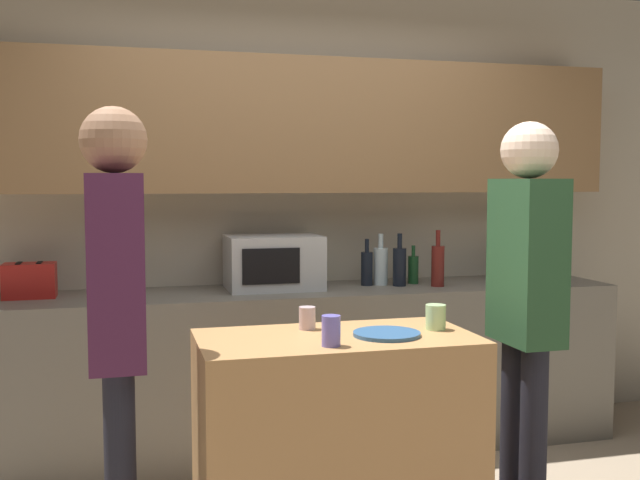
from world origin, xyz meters
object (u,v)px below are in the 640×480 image
object	(u,v)px
person_left	(117,307)
cup_0	(436,317)
toaster	(30,280)
bottle_4	(438,265)
bottle_0	(367,268)
bottle_2	(400,266)
potted_plant	(501,248)
person_center	(526,293)
cup_2	(307,318)
microwave	(273,262)
plate_on_island	(387,334)
bottle_1	(381,265)
bottle_3	(413,269)
cup_1	(331,331)

from	to	relation	value
person_left	cup_0	bearing A→B (deg)	90.55
toaster	bottle_4	xyz separation A→B (m)	(2.21, -0.15, 0.03)
cup_0	person_left	size ratio (longest dim) A/B	0.06
bottle_0	bottle_2	bearing A→B (deg)	-21.16
potted_plant	cup_0	xyz separation A→B (m)	(-1.02, -1.35, -0.14)
person_left	person_center	bearing A→B (deg)	90.00
bottle_2	cup_2	distance (m)	1.41
potted_plant	bottle_0	world-z (taller)	potted_plant
bottle_2	cup_0	distance (m)	1.32
person_left	bottle_0	bearing A→B (deg)	134.23
bottle_0	potted_plant	bearing A→B (deg)	0.52
microwave	potted_plant	distance (m)	1.41
bottle_4	person_left	distance (m)	2.14
toaster	plate_on_island	world-z (taller)	toaster
bottle_0	plate_on_island	xyz separation A→B (m)	(-0.39, -1.41, -0.08)
bottle_1	person_left	size ratio (longest dim) A/B	0.17
bottle_0	plate_on_island	size ratio (longest dim) A/B	1.04
potted_plant	person_center	size ratio (longest dim) A/B	0.22
bottle_3	plate_on_island	world-z (taller)	bottle_3
bottle_0	person_center	distance (m)	1.38
potted_plant	cup_1	world-z (taller)	potted_plant
bottle_4	cup_2	world-z (taller)	bottle_4
bottle_0	cup_2	xyz separation A→B (m)	(-0.65, -1.21, -0.05)
toaster	plate_on_island	size ratio (longest dim) A/B	1.00
bottle_0	cup_2	distance (m)	1.37
bottle_3	cup_0	xyz separation A→B (m)	(-0.45, -1.35, -0.03)
toaster	bottle_0	world-z (taller)	bottle_0
person_left	bottle_3	bearing A→B (deg)	128.96
cup_2	person_center	bearing A→B (deg)	-9.40
person_left	bottle_4	bearing A→B (deg)	124.35
microwave	bottle_0	bearing A→B (deg)	-0.65
toaster	bottle_2	distance (m)	2.01
cup_2	cup_0	bearing A→B (deg)	-15.52
bottle_3	plate_on_island	xyz separation A→B (m)	(-0.68, -1.41, -0.07)
person_left	microwave	bearing A→B (deg)	148.29
potted_plant	microwave	bearing A→B (deg)	-179.94
bottle_3	cup_0	size ratio (longest dim) A/B	2.25
potted_plant	cup_0	distance (m)	1.70
potted_plant	bottle_3	world-z (taller)	potted_plant
person_center	bottle_4	bearing A→B (deg)	-6.86
microwave	cup_2	distance (m)	1.22
toaster	person_left	size ratio (longest dim) A/B	0.15
potted_plant	person_center	bearing A→B (deg)	-114.56
bottle_1	cup_1	size ratio (longest dim) A/B	2.67
bottle_4	person_center	bearing A→B (deg)	-96.61
microwave	person_left	distance (m)	1.60
bottle_1	plate_on_island	world-z (taller)	bottle_1
potted_plant	bottle_4	xyz separation A→B (m)	(-0.48, -0.15, -0.07)
microwave	bottle_2	size ratio (longest dim) A/B	1.71
bottle_2	cup_0	world-z (taller)	bottle_2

